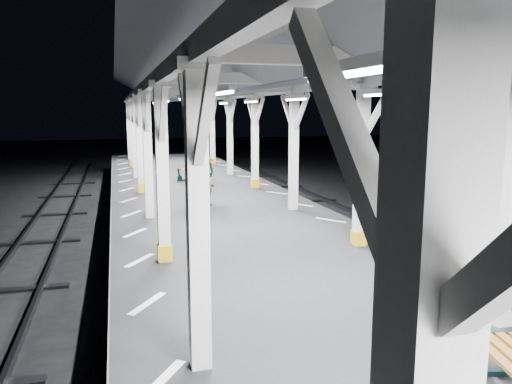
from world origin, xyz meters
name	(u,v)px	position (x,y,z in m)	size (l,w,h in m)	color
ground	(303,346)	(0.00, 0.00, 0.00)	(120.00, 120.00, 0.00)	black
platform	(303,317)	(0.00, 0.00, 0.50)	(6.00, 50.00, 1.00)	black
hazard_stripes_left	(148,303)	(-2.45, 0.00, 1.00)	(1.00, 48.00, 0.01)	silver
hazard_stripes_right	(436,274)	(2.45, 0.00, 1.00)	(1.00, 48.00, 0.01)	silver
canopy	(308,59)	(0.00, -0.01, 4.56)	(5.40, 49.00, 4.65)	silver
bench_mid	(203,195)	(-0.49, 6.50, 1.46)	(0.96, 1.69, 0.87)	black
bench_far	(197,169)	(0.17, 11.68, 1.55)	(1.16, 2.02, 1.03)	black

